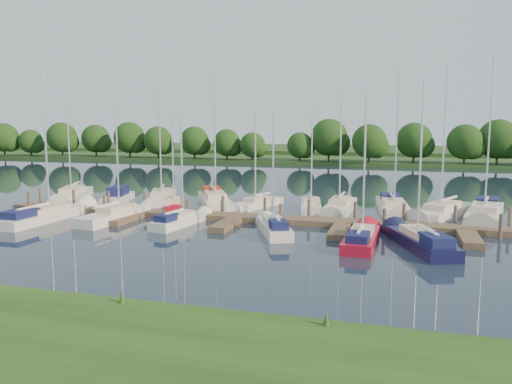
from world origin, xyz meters
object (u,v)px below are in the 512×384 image
(dock, at_px, (236,219))
(motorboat, at_px, (118,198))
(sailboat_n_0, at_px, (72,197))
(sailboat_n_5, at_px, (257,204))
(sailboat_s_2, at_px, (180,221))

(dock, height_order, motorboat, motorboat)
(dock, relative_size, sailboat_n_0, 3.40)
(sailboat_n_0, distance_m, sailboat_n_5, 18.42)
(sailboat_n_0, bearing_deg, dock, 139.54)
(motorboat, relative_size, sailboat_s_2, 0.75)
(sailboat_n_0, height_order, motorboat, sailboat_n_0)
(sailboat_n_0, relative_size, sailboat_s_2, 1.44)
(dock, relative_size, motorboat, 6.47)
(motorboat, bearing_deg, sailboat_n_5, 167.91)
(motorboat, distance_m, sailboat_n_5, 13.39)
(sailboat_n_0, xyz_separation_m, motorboat, (5.04, -0.11, 0.09))
(sailboat_n_0, height_order, sailboat_n_5, sailboat_n_0)
(sailboat_n_0, xyz_separation_m, sailboat_s_2, (15.25, -8.47, 0.03))
(sailboat_s_2, bearing_deg, dock, 44.79)
(sailboat_n_5, relative_size, sailboat_s_2, 1.04)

